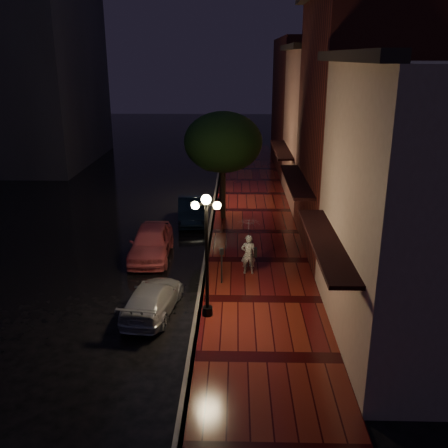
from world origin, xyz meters
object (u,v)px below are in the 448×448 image
(street_tree, at_px, (223,144))
(navy_car, at_px, (191,210))
(woman_with_umbrella, at_px, (249,238))
(streetlamp_near, at_px, (207,249))
(parking_meter, at_px, (222,262))
(pink_car, at_px, (151,242))
(silver_car, at_px, (152,299))
(streetlamp_far, at_px, (220,163))

(street_tree, bearing_deg, navy_car, -169.13)
(street_tree, relative_size, woman_with_umbrella, 2.48)
(streetlamp_near, distance_m, woman_with_umbrella, 3.95)
(streetlamp_near, relative_size, parking_meter, 2.98)
(pink_car, bearing_deg, streetlamp_near, -64.20)
(street_tree, xyz_separation_m, navy_car, (-1.75, -0.34, -3.59))
(parking_meter, bearing_deg, street_tree, 68.76)
(street_tree, distance_m, woman_with_umbrella, 7.96)
(navy_car, relative_size, silver_car, 1.04)
(streetlamp_far, height_order, navy_car, streetlamp_far)
(streetlamp_far, distance_m, woman_with_umbrella, 10.59)
(streetlamp_near, xyz_separation_m, silver_car, (-1.96, 0.38, -2.04))
(streetlamp_near, distance_m, navy_car, 10.93)
(navy_car, relative_size, parking_meter, 2.77)
(navy_car, xyz_separation_m, silver_car, (-0.47, -10.28, -0.10))
(streetlamp_far, relative_size, street_tree, 0.74)
(streetlamp_far, distance_m, navy_car, 4.14)
(pink_car, distance_m, navy_car, 5.31)
(navy_car, bearing_deg, woman_with_umbrella, -73.26)
(pink_car, xyz_separation_m, parking_meter, (3.25, -2.93, 0.29))
(parking_meter, bearing_deg, woman_with_umbrella, 19.82)
(navy_car, distance_m, parking_meter, 8.30)
(silver_car, xyz_separation_m, parking_meter, (2.37, 2.21, 0.47))
(streetlamp_far, xyz_separation_m, parking_meter, (0.42, -11.41, -1.57))
(streetlamp_near, bearing_deg, pink_car, 117.19)
(streetlamp_near, height_order, parking_meter, streetlamp_near)
(streetlamp_near, relative_size, pink_car, 1.00)
(streetlamp_far, relative_size, woman_with_umbrella, 1.84)
(woman_with_umbrella, bearing_deg, streetlamp_far, -83.10)
(woman_with_umbrella, bearing_deg, streetlamp_near, 66.16)
(streetlamp_far, height_order, silver_car, streetlamp_far)
(streetlamp_near, relative_size, street_tree, 0.74)
(pink_car, bearing_deg, street_tree, 59.11)
(streetlamp_near, distance_m, streetlamp_far, 14.00)
(street_tree, distance_m, navy_car, 4.00)
(pink_car, distance_m, silver_car, 5.22)
(street_tree, relative_size, pink_car, 1.34)
(pink_car, relative_size, navy_car, 1.08)
(street_tree, distance_m, pink_car, 7.20)
(streetlamp_far, distance_m, street_tree, 3.44)
(pink_car, bearing_deg, woman_with_umbrella, -25.88)
(streetlamp_near, height_order, street_tree, street_tree)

